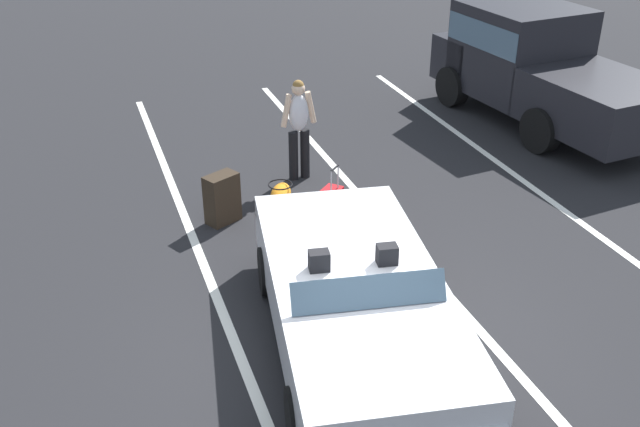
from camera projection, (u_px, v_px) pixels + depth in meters
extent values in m
plane|color=black|center=(355.00, 348.00, 8.13)|extent=(80.00, 80.00, 0.00)
cube|color=silver|center=(247.00, 373.00, 7.77)|extent=(18.00, 0.12, 0.01)
cube|color=silver|center=(472.00, 322.00, 8.56)|extent=(18.00, 0.12, 0.01)
cube|color=silver|center=(356.00, 302.00, 7.84)|extent=(4.33, 2.41, 0.64)
cube|color=silver|center=(391.00, 402.00, 6.65)|extent=(1.57, 1.86, 0.38)
cube|color=slate|center=(369.00, 292.00, 7.17)|extent=(0.43, 1.56, 0.31)
cube|color=black|center=(387.00, 254.00, 7.87)|extent=(0.19, 0.24, 0.22)
cube|color=black|center=(319.00, 261.00, 7.76)|extent=(0.19, 0.24, 0.22)
cylinder|color=black|center=(467.00, 397.00, 7.01)|extent=(0.63, 0.32, 0.60)
cylinder|color=black|center=(300.00, 418.00, 6.76)|extent=(0.63, 0.32, 0.60)
cylinder|color=black|center=(397.00, 259.00, 9.22)|extent=(0.63, 0.32, 0.60)
cylinder|color=black|center=(269.00, 271.00, 8.97)|extent=(0.63, 0.32, 0.60)
cube|color=#2D2319|center=(222.00, 199.00, 10.54)|extent=(0.47, 0.55, 0.74)
cube|color=black|center=(216.00, 199.00, 10.66)|extent=(0.19, 0.35, 0.41)
sphere|color=black|center=(219.00, 226.00, 10.54)|extent=(0.04, 0.04, 0.04)
sphere|color=black|center=(237.00, 218.00, 10.75)|extent=(0.04, 0.04, 0.04)
cube|color=red|center=(330.00, 210.00, 10.36)|extent=(0.45, 0.45, 0.62)
cube|color=maroon|center=(322.00, 211.00, 10.44)|extent=(0.24, 0.24, 0.34)
cylinder|color=gray|center=(331.00, 183.00, 10.02)|extent=(0.03, 0.03, 0.35)
cylinder|color=gray|center=(338.00, 177.00, 10.19)|extent=(0.03, 0.03, 0.35)
cylinder|color=black|center=(335.00, 168.00, 10.02)|extent=(0.17, 0.18, 0.03)
sphere|color=black|center=(331.00, 234.00, 10.35)|extent=(0.04, 0.04, 0.04)
sphere|color=black|center=(340.00, 225.00, 10.57)|extent=(0.04, 0.04, 0.04)
ellipsoid|color=orange|center=(281.00, 195.00, 11.13)|extent=(0.71, 0.56, 0.30)
torus|color=black|center=(280.00, 185.00, 11.04)|extent=(0.50, 0.50, 0.02)
cylinder|color=black|center=(305.00, 154.00, 11.86)|extent=(0.16, 0.16, 0.82)
cylinder|color=black|center=(293.00, 156.00, 11.79)|extent=(0.16, 0.16, 0.82)
ellipsoid|color=silver|center=(299.00, 113.00, 11.50)|extent=(0.24, 0.33, 0.60)
sphere|color=beige|center=(298.00, 89.00, 11.31)|extent=(0.21, 0.21, 0.21)
sphere|color=olive|center=(298.00, 86.00, 11.29)|extent=(0.18, 0.18, 0.18)
cylinder|color=beige|center=(311.00, 107.00, 11.54)|extent=(0.10, 0.20, 0.53)
cylinder|color=beige|center=(286.00, 111.00, 11.39)|extent=(0.10, 0.20, 0.53)
cube|color=black|center=(484.00, 56.00, 15.23)|extent=(1.30, 2.01, 0.90)
cube|color=black|center=(520.00, 50.00, 14.20)|extent=(2.30, 2.12, 1.70)
cube|color=slate|center=(522.00, 30.00, 14.02)|extent=(2.26, 2.14, 0.51)
cube|color=black|center=(600.00, 104.00, 12.64)|extent=(2.60, 2.15, 0.90)
cylinder|color=black|center=(452.00, 86.00, 14.92)|extent=(0.83, 0.37, 0.80)
cylinder|color=black|center=(523.00, 75.00, 15.61)|extent=(0.83, 0.37, 0.80)
cylinder|color=black|center=(541.00, 130.00, 12.80)|extent=(0.83, 0.37, 0.80)
cylinder|color=black|center=(618.00, 114.00, 13.49)|extent=(0.83, 0.37, 0.80)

